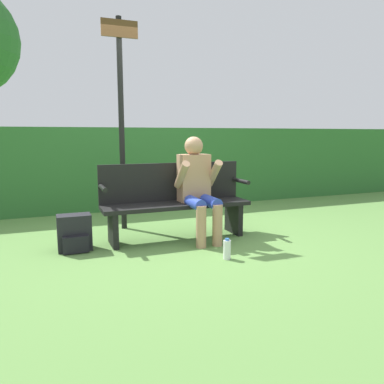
{
  "coord_description": "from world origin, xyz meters",
  "views": [
    {
      "loc": [
        -1.39,
        -4.03,
        1.21
      ],
      "look_at": [
        0.15,
        -0.1,
        0.56
      ],
      "focal_mm": 35.0,
      "sensor_mm": 36.0,
      "label": 1
    }
  ],
  "objects_px": {
    "person_seated": "(197,184)",
    "parked_car": "(164,148)",
    "backpack": "(75,234)",
    "park_bench": "(175,200)",
    "signpost": "(121,113)",
    "water_bottle": "(227,249)"
  },
  "relations": [
    {
      "from": "person_seated",
      "to": "parked_car",
      "type": "xyz_separation_m",
      "value": [
        3.26,
        11.92,
        0.0
      ]
    },
    {
      "from": "person_seated",
      "to": "backpack",
      "type": "bearing_deg",
      "value": 178.18
    },
    {
      "from": "park_bench",
      "to": "parked_car",
      "type": "distance_m",
      "value": 12.29
    },
    {
      "from": "person_seated",
      "to": "signpost",
      "type": "bearing_deg",
      "value": 131.66
    },
    {
      "from": "backpack",
      "to": "signpost",
      "type": "height_order",
      "value": "signpost"
    },
    {
      "from": "water_bottle",
      "to": "parked_car",
      "type": "height_order",
      "value": "parked_car"
    },
    {
      "from": "person_seated",
      "to": "backpack",
      "type": "xyz_separation_m",
      "value": [
        -1.38,
        0.04,
        -0.47
      ]
    },
    {
      "from": "signpost",
      "to": "person_seated",
      "type": "bearing_deg",
      "value": -48.34
    },
    {
      "from": "park_bench",
      "to": "parked_car",
      "type": "relative_size",
      "value": 0.36
    },
    {
      "from": "backpack",
      "to": "signpost",
      "type": "distance_m",
      "value": 1.64
    },
    {
      "from": "water_bottle",
      "to": "signpost",
      "type": "height_order",
      "value": "signpost"
    },
    {
      "from": "park_bench",
      "to": "parked_car",
      "type": "xyz_separation_m",
      "value": [
        3.49,
        11.78,
        0.2
      ]
    },
    {
      "from": "parked_car",
      "to": "person_seated",
      "type": "bearing_deg",
      "value": 175.95
    },
    {
      "from": "water_bottle",
      "to": "parked_car",
      "type": "distance_m",
      "value": 13.14
    },
    {
      "from": "water_bottle",
      "to": "parked_car",
      "type": "bearing_deg",
      "value": 75.59
    },
    {
      "from": "parked_car",
      "to": "water_bottle",
      "type": "bearing_deg",
      "value": 176.83
    },
    {
      "from": "backpack",
      "to": "person_seated",
      "type": "bearing_deg",
      "value": -1.82
    },
    {
      "from": "park_bench",
      "to": "person_seated",
      "type": "bearing_deg",
      "value": -30.95
    },
    {
      "from": "person_seated",
      "to": "signpost",
      "type": "distance_m",
      "value": 1.35
    },
    {
      "from": "park_bench",
      "to": "water_bottle",
      "type": "xyz_separation_m",
      "value": [
        0.22,
        -0.93,
        -0.35
      ]
    },
    {
      "from": "person_seated",
      "to": "parked_car",
      "type": "height_order",
      "value": "parked_car"
    },
    {
      "from": "park_bench",
      "to": "water_bottle",
      "type": "distance_m",
      "value": 1.02
    }
  ]
}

